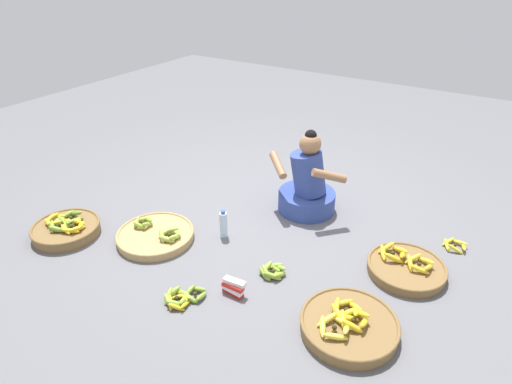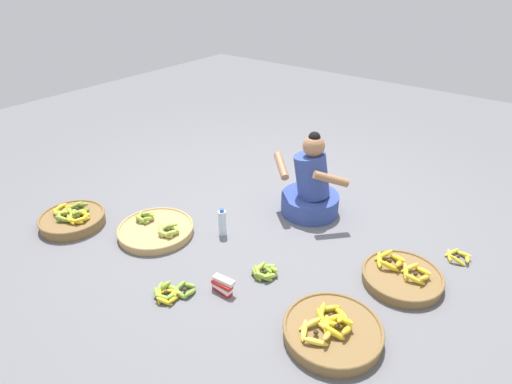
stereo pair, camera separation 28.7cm
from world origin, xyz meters
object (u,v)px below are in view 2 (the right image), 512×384
Objects in this scene: banana_basket_front_right at (72,219)px; banana_basket_back_center at (402,276)px; vendor_woman_front at (311,188)px; banana_basket_near_bicycle at (156,229)px; loose_bananas_back_right at (171,292)px; loose_bananas_back_left at (458,256)px; banana_basket_front_center at (332,331)px; water_bottle at (222,223)px; packet_carton_stack at (222,286)px; loose_bananas_mid_left at (264,272)px.

banana_basket_back_center is at bearing 21.87° from banana_basket_front_right.
banana_basket_near_bicycle is (-0.84, -1.09, -0.21)m from vendor_woman_front.
loose_bananas_back_right is 1.43× the size of loose_bananas_back_left.
water_bottle is (-1.27, 0.42, 0.06)m from banana_basket_front_center.
vendor_woman_front is at bearing 43.29° from banana_basket_front_right.
banana_basket_front_right is (-2.56, -1.03, 0.01)m from banana_basket_back_center.
banana_basket_back_center is 1.03× the size of banana_basket_front_right.
banana_basket_front_center is at bearing -18.29° from water_bottle.
banana_basket_back_center is 1.29m from packet_carton_stack.
banana_basket_near_bicycle is 0.77m from banana_basket_front_right.
loose_bananas_mid_left is at bearing -146.52° from banana_basket_back_center.
loose_bananas_back_right is 2.20m from loose_bananas_back_left.
water_bottle reaches higher than banana_basket_near_bicycle.
banana_basket_front_center is at bearing -53.13° from vendor_woman_front.
packet_carton_stack is at bearing 42.67° from loose_bananas_back_right.
packet_carton_stack is at bearing -110.81° from loose_bananas_mid_left.
loose_bananas_back_left is (1.28, 0.11, -0.22)m from vendor_woman_front.
banana_basket_back_center is at bearing -21.81° from vendor_woman_front.
water_bottle reaches higher than banana_basket_front_right.
water_bottle is at bearing -152.75° from loose_bananas_back_left.
loose_bananas_back_left is (1.47, 1.64, -0.00)m from loose_bananas_back_right.
banana_basket_front_right reaches higher than loose_bananas_back_left.
banana_basket_near_bicycle is at bearing 146.45° from loose_bananas_back_right.
vendor_woman_front reaches higher than banana_basket_near_bicycle.
loose_bananas_back_left is (0.40, 1.28, -0.03)m from banana_basket_front_center.
packet_carton_stack reaches higher than loose_bananas_back_left.
banana_basket_front_center is 0.71m from loose_bananas_mid_left.
loose_bananas_mid_left is 1.52m from loose_bananas_back_left.
banana_basket_near_bicycle is at bearing 168.06° from packet_carton_stack.
banana_basket_front_right reaches higher than banana_basket_back_center.
water_bottle reaches higher than banana_basket_back_center.
loose_bananas_back_left is 0.81× the size of water_bottle.
loose_bananas_mid_left is at bearing 7.03° from banana_basket_near_bicycle.
vendor_woman_front reaches higher than loose_bananas_back_right.
banana_basket_near_bicycle reaches higher than loose_bananas_mid_left.
packet_carton_stack is at bearing -11.94° from banana_basket_near_bicycle.
packet_carton_stack is (0.92, -0.19, 0.02)m from banana_basket_near_bicycle.
banana_basket_front_center is (0.88, -1.17, -0.20)m from vendor_woman_front.
banana_basket_near_bicycle is 1.15× the size of banana_basket_front_right.
banana_basket_front_center reaches higher than loose_bananas_back_right.
water_bottle is at bearing 104.91° from loose_bananas_back_right.
water_bottle is at bearing -117.47° from vendor_woman_front.
banana_basket_near_bicycle is 2.22× the size of loose_bananas_back_right.
water_bottle is (1.14, 0.69, 0.06)m from banana_basket_front_right.
vendor_woman_front is 1.01m from loose_bananas_mid_left.
banana_basket_front_right is at bearing -173.67° from banana_basket_front_center.
banana_basket_near_bicycle reaches higher than packet_carton_stack.
loose_bananas_mid_left is 0.35m from packet_carton_stack.
loose_bananas_back_left is at bearing 72.62° from banana_basket_front_center.
banana_basket_back_center is 2.00× the size of loose_bananas_back_right.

